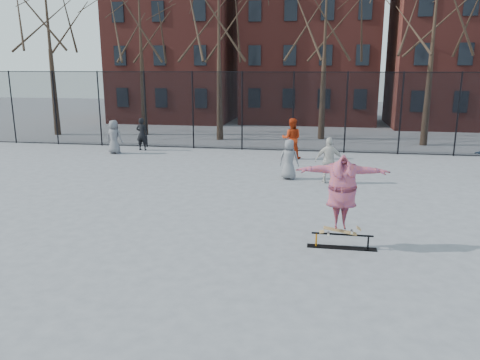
% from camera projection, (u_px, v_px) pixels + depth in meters
% --- Properties ---
extents(ground, '(100.00, 100.00, 0.00)m').
position_uv_depth(ground, '(211.00, 239.00, 11.68)').
color(ground, slate).
extents(skate_rail, '(1.63, 0.25, 0.36)m').
position_uv_depth(skate_rail, '(342.00, 242.00, 11.10)').
color(skate_rail, black).
rests_on(skate_rail, ground).
extents(skateboard, '(0.84, 0.20, 0.10)m').
position_uv_depth(skateboard, '(340.00, 231.00, 11.04)').
color(skateboard, olive).
rests_on(skateboard, skate_rail).
extents(skater, '(2.20, 0.77, 1.76)m').
position_uv_depth(skater, '(342.00, 194.00, 10.83)').
color(skater, '#40327D').
rests_on(skater, skateboard).
extents(bystander_grey, '(0.88, 0.63, 1.66)m').
position_uv_depth(bystander_grey, '(114.00, 137.00, 23.11)').
color(bystander_grey, '#5C5C60').
rests_on(bystander_grey, ground).
extents(bystander_black, '(0.64, 0.44, 1.67)m').
position_uv_depth(bystander_black, '(142.00, 134.00, 24.05)').
color(bystander_black, black).
rests_on(bystander_black, ground).
extents(bystander_red, '(0.94, 0.74, 1.89)m').
position_uv_depth(bystander_red, '(292.00, 139.00, 21.80)').
color(bystander_red, '#AB2C0F').
rests_on(bystander_red, ground).
extents(bystander_white, '(1.02, 0.46, 1.71)m').
position_uv_depth(bystander_white, '(329.00, 160.00, 17.16)').
color(bystander_white, beige).
rests_on(bystander_white, ground).
extents(bystander_extra, '(0.81, 0.59, 1.54)m').
position_uv_depth(bystander_extra, '(289.00, 159.00, 17.81)').
color(bystander_extra, slate).
rests_on(bystander_extra, ground).
extents(fence, '(34.03, 0.07, 4.00)m').
position_uv_depth(fence, '(269.00, 110.00, 23.65)').
color(fence, black).
rests_on(fence, ground).
extents(tree_row, '(33.66, 7.46, 10.67)m').
position_uv_depth(tree_row, '(274.00, 10.00, 26.42)').
color(tree_row, black).
rests_on(tree_row, ground).
extents(rowhouses, '(29.00, 7.00, 13.00)m').
position_uv_depth(rowhouses, '(299.00, 41.00, 35.04)').
color(rowhouses, '#5C231D').
rests_on(rowhouses, ground).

